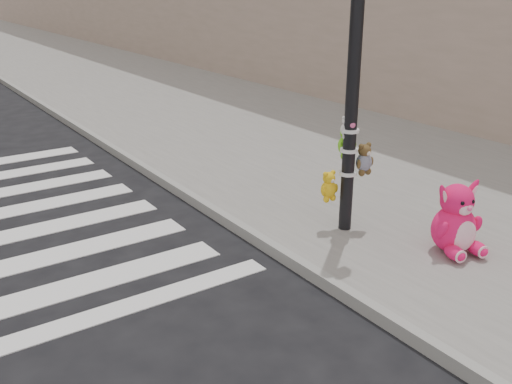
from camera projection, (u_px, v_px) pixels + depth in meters
sidewalk_near at (200, 105)px, 15.05m from camera, size 7.00×80.00×0.14m
curb_edge at (69, 122)px, 13.22m from camera, size 0.12×80.00×0.15m
signal_pole at (352, 105)px, 6.87m from camera, size 0.70×0.50×4.00m
pink_bunny at (456, 223)px, 6.64m from camera, size 0.66×0.74×0.88m
red_teddy at (451, 233)px, 6.99m from camera, size 0.18×0.16×0.23m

